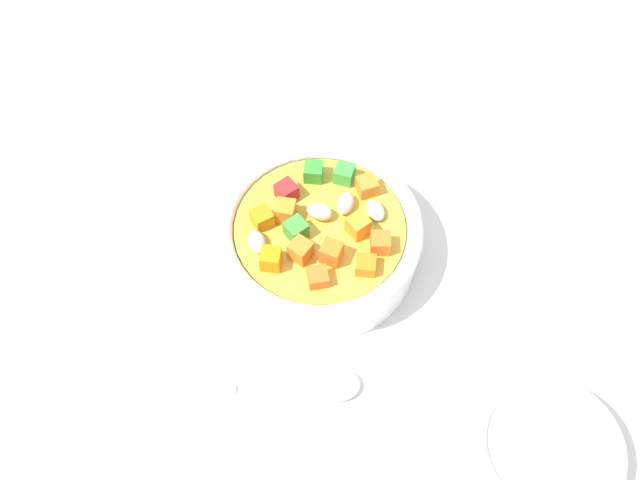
% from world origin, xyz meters
% --- Properties ---
extents(ground_plane, '(1.40, 1.40, 0.02)m').
position_xyz_m(ground_plane, '(0.00, 0.00, -0.01)').
color(ground_plane, silver).
extents(soup_bowl_main, '(0.15, 0.15, 0.06)m').
position_xyz_m(soup_bowl_main, '(0.00, -0.00, 0.03)').
color(soup_bowl_main, white).
rests_on(soup_bowl_main, ground_plane).
extents(spoon, '(0.15, 0.18, 0.01)m').
position_xyz_m(spoon, '(-0.05, 0.12, 0.00)').
color(spoon, silver).
rests_on(spoon, ground_plane).
extents(side_bowl_small, '(0.10, 0.10, 0.04)m').
position_xyz_m(side_bowl_small, '(-0.22, 0.00, 0.02)').
color(side_bowl_small, white).
rests_on(side_bowl_small, ground_plane).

